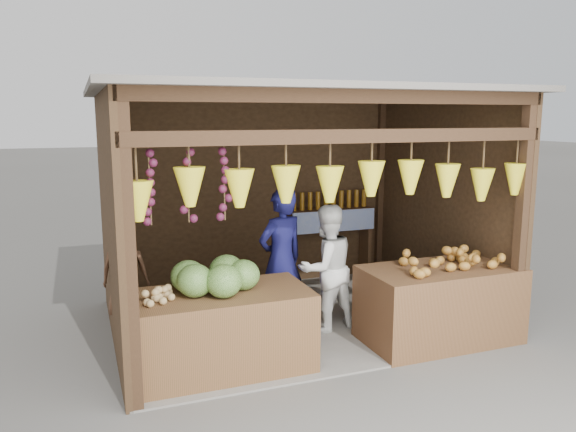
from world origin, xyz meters
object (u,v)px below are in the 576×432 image
object	(u,v)px
woman_standing	(326,268)
counter_right	(439,304)
counter_left	(221,331)
man_standing	(281,260)
vendor_seated	(125,271)

from	to	relation	value
woman_standing	counter_right	bearing A→B (deg)	135.23
woman_standing	counter_left	bearing A→B (deg)	14.24
counter_left	counter_right	xyz separation A→B (m)	(2.35, -0.12, 0.02)
man_standing	vendor_seated	distance (m)	1.67
woman_standing	vendor_seated	xyz separation A→B (m)	(-2.12, 0.43, 0.06)
counter_left	counter_right	size ratio (longest dim) A/B	1.02
counter_right	woman_standing	distance (m)	1.27
counter_right	woman_standing	world-z (taller)	woman_standing
counter_left	woman_standing	bearing A→B (deg)	23.65
counter_left	counter_right	world-z (taller)	counter_right
counter_left	man_standing	size ratio (longest dim) A/B	1.04
woman_standing	vendor_seated	world-z (taller)	woman_standing
counter_right	woman_standing	xyz separation A→B (m)	(-1.00, 0.71, 0.31)
counter_right	man_standing	world-z (taller)	man_standing
woman_standing	vendor_seated	distance (m)	2.16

